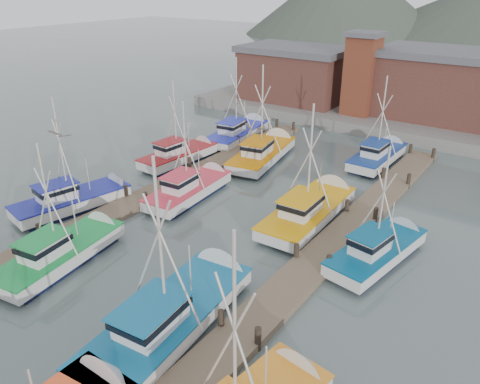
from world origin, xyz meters
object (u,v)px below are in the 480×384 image
Objects in this scene: lookout_tower at (361,73)px; boat_12 at (265,152)px; boat_4 at (67,250)px; boat_8 at (193,188)px.

lookout_tower reaches higher than boat_12.
lookout_tower is 0.97× the size of boat_4.
lookout_tower is at bearing 79.45° from boat_8.
boat_8 is at bearing -101.72° from boat_12.
boat_4 reaches higher than boat_8.
lookout_tower is 1.01× the size of boat_8.
boat_4 is (-2.80, -35.34, -4.87)m from lookout_tower.
boat_12 reaches higher than boat_8.
boat_12 is (0.43, 20.24, 0.00)m from boat_4.
boat_8 is (-2.58, -24.62, -4.87)m from lookout_tower.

